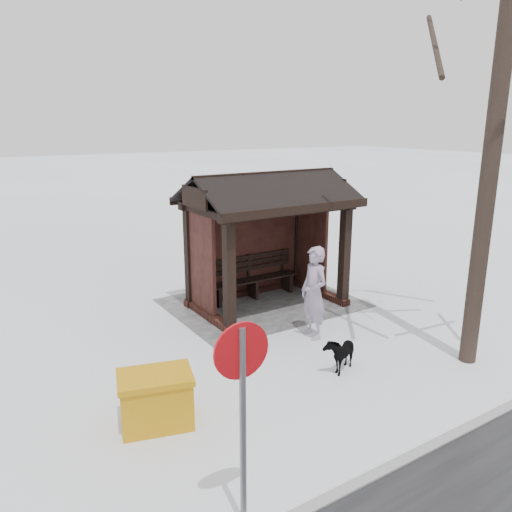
{
  "coord_description": "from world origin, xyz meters",
  "views": [
    {
      "loc": [
        6.05,
        9.04,
        4.11
      ],
      "look_at": [
        0.82,
        0.8,
        1.49
      ],
      "focal_mm": 35.0,
      "sensor_mm": 36.0,
      "label": 1
    }
  ],
  "objects_px": {
    "bus_shelter": "(264,213)",
    "road_sign": "(242,383)",
    "dog": "(340,352)",
    "pedestrian": "(314,293)",
    "grit_bin": "(156,399)"
  },
  "relations": [
    {
      "from": "pedestrian",
      "to": "bus_shelter",
      "type": "bearing_deg",
      "value": 178.04
    },
    {
      "from": "dog",
      "to": "grit_bin",
      "type": "relative_size",
      "value": 0.65
    },
    {
      "from": "bus_shelter",
      "to": "road_sign",
      "type": "xyz_separation_m",
      "value": [
        3.83,
        5.44,
        -0.51
      ]
    },
    {
      "from": "bus_shelter",
      "to": "road_sign",
      "type": "distance_m",
      "value": 6.67
    },
    {
      "from": "pedestrian",
      "to": "grit_bin",
      "type": "relative_size",
      "value": 1.58
    },
    {
      "from": "road_sign",
      "to": "grit_bin",
      "type": "bearing_deg",
      "value": -84.89
    },
    {
      "from": "bus_shelter",
      "to": "road_sign",
      "type": "height_order",
      "value": "bus_shelter"
    },
    {
      "from": "pedestrian",
      "to": "grit_bin",
      "type": "distance_m",
      "value": 3.94
    },
    {
      "from": "grit_bin",
      "to": "bus_shelter",
      "type": "bearing_deg",
      "value": -124.7
    },
    {
      "from": "dog",
      "to": "road_sign",
      "type": "height_order",
      "value": "road_sign"
    },
    {
      "from": "dog",
      "to": "grit_bin",
      "type": "height_order",
      "value": "grit_bin"
    },
    {
      "from": "bus_shelter",
      "to": "dog",
      "type": "relative_size",
      "value": 4.79
    },
    {
      "from": "pedestrian",
      "to": "dog",
      "type": "relative_size",
      "value": 2.44
    },
    {
      "from": "bus_shelter",
      "to": "dog",
      "type": "bearing_deg",
      "value": 79.17
    },
    {
      "from": "dog",
      "to": "bus_shelter",
      "type": "bearing_deg",
      "value": 144.43
    }
  ]
}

